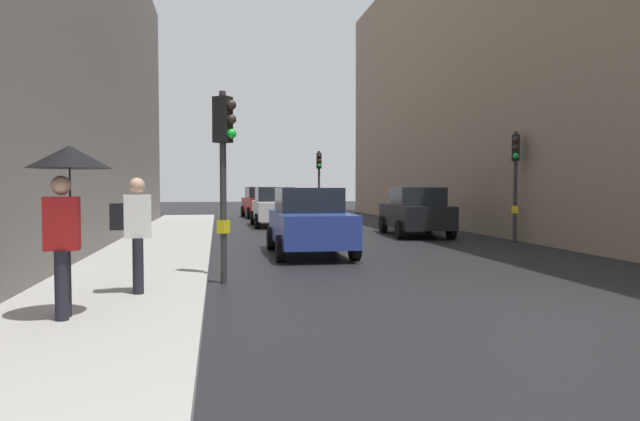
% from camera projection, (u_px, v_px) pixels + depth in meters
% --- Properties ---
extents(ground_plane, '(120.00, 120.00, 0.00)m').
position_uv_depth(ground_plane, '(551.00, 310.00, 8.27)').
color(ground_plane, black).
extents(sidewalk_kerb, '(2.80, 40.00, 0.16)m').
position_uv_depth(sidewalk_kerb, '(147.00, 261.00, 13.05)').
color(sidewalk_kerb, '#A8A5A0').
rests_on(sidewalk_kerb, ground).
extents(building_facade_right, '(12.00, 35.05, 13.35)m').
position_uv_depth(building_facade_right, '(590.00, 72.00, 24.39)').
color(building_facade_right, gray).
rests_on(building_facade_right, ground).
extents(traffic_light_mid_street, '(0.35, 0.45, 3.55)m').
position_uv_depth(traffic_light_mid_street, '(516.00, 166.00, 18.25)').
color(traffic_light_mid_street, '#2D2D2D').
rests_on(traffic_light_mid_street, ground).
extents(traffic_light_near_right, '(0.44, 0.38, 3.54)m').
position_uv_depth(traffic_light_near_right, '(224.00, 151.00, 10.48)').
color(traffic_light_near_right, '#2D2D2D').
rests_on(traffic_light_near_right, ground).
extents(traffic_light_far_median, '(0.25, 0.43, 3.69)m').
position_uv_depth(traffic_light_far_median, '(319.00, 172.00, 30.63)').
color(traffic_light_far_median, '#2D2D2D').
rests_on(traffic_light_far_median, ground).
extents(car_blue_van, '(2.04, 4.21, 1.76)m').
position_uv_depth(car_blue_van, '(309.00, 221.00, 15.06)').
color(car_blue_van, navy).
rests_on(car_blue_van, ground).
extents(car_dark_suv, '(2.26, 4.32, 1.76)m').
position_uv_depth(car_dark_suv, '(416.00, 212.00, 20.77)').
color(car_dark_suv, black).
rests_on(car_dark_suv, ground).
extents(car_red_sedan, '(2.27, 4.33, 1.76)m').
position_uv_depth(car_red_sedan, '(261.00, 202.00, 33.04)').
color(car_red_sedan, red).
rests_on(car_red_sedan, ground).
extents(car_white_compact, '(2.05, 4.22, 1.76)m').
position_uv_depth(car_white_compact, '(275.00, 207.00, 25.73)').
color(car_white_compact, silver).
rests_on(car_white_compact, ground).
extents(pedestrian_with_umbrella, '(1.00, 1.00, 2.14)m').
position_uv_depth(pedestrian_with_umbrella, '(67.00, 183.00, 7.02)').
color(pedestrian_with_umbrella, black).
rests_on(pedestrian_with_umbrella, sidewalk_kerb).
extents(pedestrian_with_black_backpack, '(0.63, 0.38, 1.77)m').
position_uv_depth(pedestrian_with_black_backpack, '(134.00, 228.00, 8.74)').
color(pedestrian_with_black_backpack, black).
rests_on(pedestrian_with_black_backpack, sidewalk_kerb).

